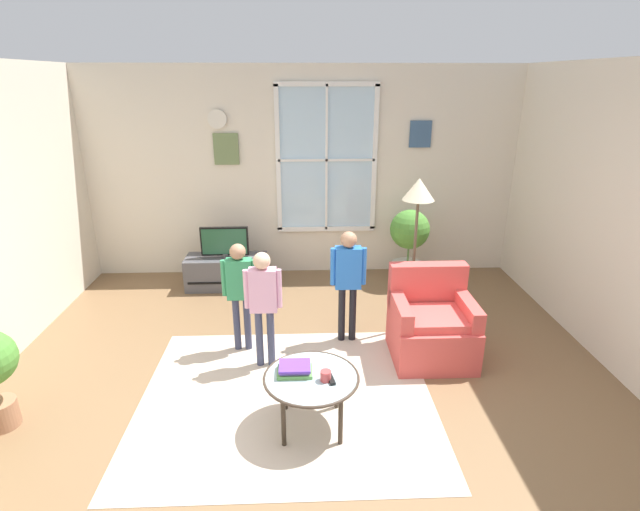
{
  "coord_description": "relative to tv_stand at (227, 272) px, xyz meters",
  "views": [
    {
      "loc": [
        -0.02,
        -3.2,
        2.58
      ],
      "look_at": [
        0.14,
        0.92,
        1.06
      ],
      "focal_mm": 27.0,
      "sensor_mm": 36.0,
      "label": 1
    }
  ],
  "objects": [
    {
      "name": "potted_plant_by_window",
      "position": [
        2.39,
        0.07,
        0.38
      ],
      "size": [
        0.51,
        0.51,
        0.99
      ],
      "color": "silver",
      "rests_on": "ground_plane"
    },
    {
      "name": "ground_plane",
      "position": [
        1.01,
        -2.65,
        -0.22
      ],
      "size": [
        6.29,
        6.94,
        0.02
      ],
      "primitive_type": "cube",
      "color": "brown"
    },
    {
      "name": "person_blue_shirt",
      "position": [
        1.44,
        -1.43,
        0.54
      ],
      "size": [
        0.36,
        0.16,
        1.19
      ],
      "color": "black",
      "rests_on": "ground_plane"
    },
    {
      "name": "person_green_shirt",
      "position": [
        0.38,
        -1.56,
        0.5
      ],
      "size": [
        0.34,
        0.15,
        1.12
      ],
      "color": "#333851",
      "rests_on": "ground_plane"
    },
    {
      "name": "television",
      "position": [
        0.0,
        -0.0,
        0.42
      ],
      "size": [
        0.6,
        0.08,
        0.4
      ],
      "color": "#4C4C4C",
      "rests_on": "tv_stand"
    },
    {
      "name": "remote_near_books",
      "position": [
        1.19,
        -2.8,
        0.26
      ],
      "size": [
        0.07,
        0.15,
        0.02
      ],
      "primitive_type": "cube",
      "rotation": [
        0.0,
        0.0,
        0.19
      ],
      "color": "black",
      "rests_on": "coffee_table"
    },
    {
      "name": "person_pink_shirt",
      "position": [
        0.63,
        -1.86,
        0.51
      ],
      "size": [
        0.34,
        0.16,
        1.14
      ],
      "color": "#333851",
      "rests_on": "ground_plane"
    },
    {
      "name": "tv_stand",
      "position": [
        0.0,
        0.0,
        0.0
      ],
      "size": [
        1.03,
        0.44,
        0.42
      ],
      "color": "#4C4C51",
      "rests_on": "ground_plane"
    },
    {
      "name": "coffee_table",
      "position": [
        1.04,
        -2.74,
        0.22
      ],
      "size": [
        0.74,
        0.74,
        0.46
      ],
      "color": "#99B2B7",
      "rests_on": "ground_plane"
    },
    {
      "name": "floor_lamp",
      "position": [
        2.15,
        -1.21,
        1.18
      ],
      "size": [
        0.32,
        0.32,
        1.66
      ],
      "color": "black",
      "rests_on": "ground_plane"
    },
    {
      "name": "book_stack",
      "position": [
        0.92,
        -2.69,
        0.28
      ],
      "size": [
        0.27,
        0.19,
        0.07
      ],
      "color": "#609E4C",
      "rests_on": "coffee_table"
    },
    {
      "name": "area_rug",
      "position": [
        0.84,
        -2.39,
        -0.2
      ],
      "size": [
        2.49,
        2.18,
        0.01
      ],
      "primitive_type": "cube",
      "color": "#C6B29E",
      "rests_on": "ground_plane"
    },
    {
      "name": "cup",
      "position": [
        1.15,
        -2.8,
        0.29
      ],
      "size": [
        0.08,
        0.08,
        0.08
      ],
      "primitive_type": "cylinder",
      "color": "#BF3F3F",
      "rests_on": "coffee_table"
    },
    {
      "name": "armchair",
      "position": [
        2.23,
        -1.76,
        0.12
      ],
      "size": [
        0.76,
        0.74,
        0.87
      ],
      "color": "#D14C47",
      "rests_on": "ground_plane"
    },
    {
      "name": "back_wall",
      "position": [
        1.02,
        0.58,
        1.18
      ],
      "size": [
        5.69,
        0.17,
        2.76
      ],
      "color": "beige",
      "rests_on": "ground_plane"
    }
  ]
}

